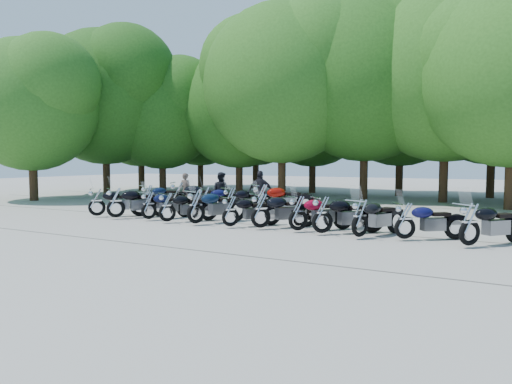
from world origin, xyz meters
The scene contains 34 objects.
ground centered at (0.00, 0.00, 0.00)m, with size 90.00×90.00×0.00m, color gray.
tree_0 centered at (-15.42, 12.98, 5.45)m, with size 7.50×7.50×9.21m.
tree_1 centered at (-12.04, 11.24, 5.06)m, with size 6.97×6.97×8.55m.
tree_2 centered at (-7.25, 12.84, 5.31)m, with size 7.31×7.31×8.97m.
tree_3 centered at (-3.57, 11.24, 6.32)m, with size 8.70×8.70×10.67m.
tree_4 centered at (0.54, 13.09, 6.64)m, with size 9.13×9.13×11.20m.
tree_5 centered at (4.61, 13.20, 6.57)m, with size 9.04×9.04×11.10m.
tree_9 centered at (-13.53, 17.59, 5.52)m, with size 7.59×7.59×9.32m.
tree_10 centered at (-8.29, 16.97, 5.66)m, with size 7.78×7.78×9.55m.
tree_11 centered at (-3.76, 16.43, 5.49)m, with size 7.56×7.56×9.28m.
tree_12 centered at (1.80, 16.47, 5.72)m, with size 7.88×7.88×9.67m.
tree_13 centered at (6.69, 17.47, 6.04)m, with size 8.31×8.31×10.20m.
tree_16 centered at (-14.83, 4.00, 5.06)m, with size 6.97×6.97×8.55m.
tree_17 centered at (-14.68, 9.00, 6.04)m, with size 8.31×8.31×10.20m.
motorcycle_0 centered at (-6.24, 0.42, 0.62)m, with size 0.67×2.19×1.24m, color black, non-canonical shape.
motorcycle_1 centered at (-5.20, 0.35, 0.66)m, with size 0.71×2.32×1.31m, color black, non-canonical shape.
motorcycle_2 centered at (-3.86, 0.61, 0.59)m, with size 0.63×2.08×1.18m, color #0B1133, non-canonical shape.
motorcycle_3 centered at (-2.86, 0.39, 0.59)m, with size 0.64×2.10×1.19m, color black, non-canonical shape.
motorcycle_4 centered at (-1.68, 0.44, 0.66)m, with size 0.71×2.34×1.32m, color black, non-canonical shape.
motorcycle_5 centered at (-0.36, 0.45, 0.58)m, with size 0.62×2.04×1.15m, color black, non-canonical shape.
motorcycle_6 centered at (0.65, 0.60, 0.64)m, with size 0.69×2.27×1.28m, color black, non-canonical shape.
motorcycle_7 centered at (1.88, 0.66, 0.62)m, with size 0.67×2.20×1.24m, color maroon, non-canonical shape.
motorcycle_8 centered at (2.69, 0.52, 0.64)m, with size 0.69×2.26×1.28m, color black, non-canonical shape.
motorcycle_9 centered at (3.81, 0.40, 0.62)m, with size 0.67×2.20×1.24m, color black, non-canonical shape.
motorcycle_10 centered at (4.95, 0.67, 0.58)m, with size 0.63×2.06×1.17m, color #0D0D3A, non-canonical shape.
motorcycle_11 centered at (6.53, 0.40, 0.63)m, with size 0.68×2.23×1.26m, color black, non-canonical shape.
motorcycle_12 centered at (-6.10, 3.11, 0.62)m, with size 0.67×2.21×1.25m, color #0B1633, non-canonical shape.
motorcycle_13 centered at (-4.60, 3.28, 0.71)m, with size 0.76×2.51×1.42m, color black, non-canonical shape.
motorcycle_14 centered at (-3.23, 3.26, 0.63)m, with size 0.67×2.22×1.25m, color #0D103C, non-canonical shape.
motorcycle_15 centered at (-1.95, 3.08, 0.63)m, with size 0.68×2.24×1.26m, color black, non-canonical shape.
motorcycle_16 centered at (-0.63, 3.10, 0.72)m, with size 0.78×2.55×1.44m, color #8B0C05, non-canonical shape.
rider_0 centered at (-5.41, 4.84, 0.79)m, with size 0.58×0.38×1.58m, color #4E3F38.
rider_1 centered at (-3.32, 4.54, 0.83)m, with size 0.80×0.63×1.65m, color black.
rider_2 centered at (-1.32, 4.36, 0.87)m, with size 1.02×0.42×1.74m, color black.
Camera 1 is at (7.13, -11.84, 2.16)m, focal length 32.00 mm.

